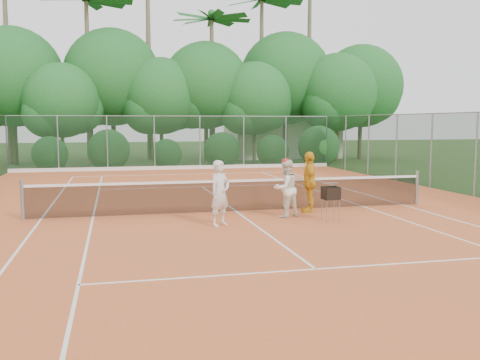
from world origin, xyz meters
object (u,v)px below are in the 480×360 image
(player_white, at_px, (220,193))
(player_center_grp, at_px, (286,188))
(ball_hopper, at_px, (331,194))
(player_yellow, at_px, (309,182))

(player_white, distance_m, player_center_grp, 2.18)
(player_center_grp, relative_size, ball_hopper, 1.77)
(player_yellow, bearing_deg, ball_hopper, 16.00)
(player_center_grp, xyz_separation_m, ball_hopper, (0.99, -0.85, -0.08))
(player_white, xyz_separation_m, player_center_grp, (2.02, 0.82, -0.03))
(player_white, bearing_deg, player_yellow, -6.76)
(player_center_grp, bearing_deg, player_yellow, 35.87)
(player_yellow, height_order, ball_hopper, player_yellow)
(player_white, height_order, player_center_grp, player_white)
(player_white, bearing_deg, player_center_grp, -11.63)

